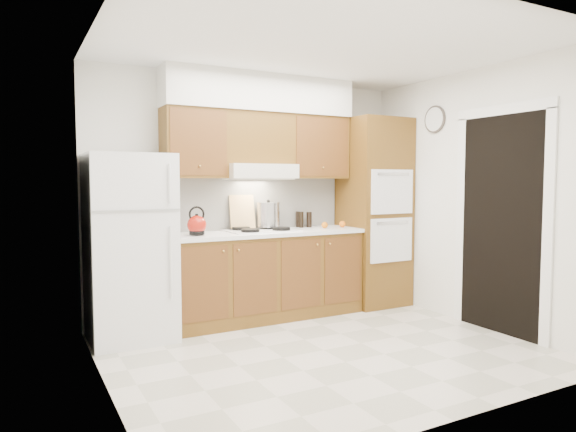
# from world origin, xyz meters

# --- Properties ---
(floor) EXTENTS (3.60, 3.60, 0.00)m
(floor) POSITION_xyz_m (0.00, 0.00, 0.00)
(floor) COLOR beige
(floor) RESTS_ON ground
(ceiling) EXTENTS (3.60, 3.60, 0.00)m
(ceiling) POSITION_xyz_m (0.00, 0.00, 2.60)
(ceiling) COLOR white
(ceiling) RESTS_ON wall_back
(wall_back) EXTENTS (3.60, 0.02, 2.60)m
(wall_back) POSITION_xyz_m (0.00, 1.50, 1.30)
(wall_back) COLOR white
(wall_back) RESTS_ON floor
(wall_left) EXTENTS (0.02, 3.00, 2.60)m
(wall_left) POSITION_xyz_m (-1.80, 0.00, 1.30)
(wall_left) COLOR white
(wall_left) RESTS_ON floor
(wall_right) EXTENTS (0.02, 3.00, 2.60)m
(wall_right) POSITION_xyz_m (1.80, 0.00, 1.30)
(wall_right) COLOR white
(wall_right) RESTS_ON floor
(fridge) EXTENTS (0.75, 0.72, 1.72)m
(fridge) POSITION_xyz_m (-1.41, 1.14, 0.86)
(fridge) COLOR white
(fridge) RESTS_ON floor
(base_cabinets) EXTENTS (2.11, 0.60, 0.90)m
(base_cabinets) POSITION_xyz_m (0.02, 1.20, 0.45)
(base_cabinets) COLOR brown
(base_cabinets) RESTS_ON floor
(countertop) EXTENTS (2.13, 0.62, 0.04)m
(countertop) POSITION_xyz_m (0.03, 1.19, 0.92)
(countertop) COLOR white
(countertop) RESTS_ON base_cabinets
(backsplash) EXTENTS (2.11, 0.03, 0.56)m
(backsplash) POSITION_xyz_m (0.02, 1.49, 1.22)
(backsplash) COLOR white
(backsplash) RESTS_ON countertop
(oven_cabinet) EXTENTS (0.70, 0.65, 2.20)m
(oven_cabinet) POSITION_xyz_m (1.44, 1.18, 1.10)
(oven_cabinet) COLOR brown
(oven_cabinet) RESTS_ON floor
(upper_cab_left) EXTENTS (0.63, 0.33, 0.70)m
(upper_cab_left) POSITION_xyz_m (-0.71, 1.33, 1.85)
(upper_cab_left) COLOR brown
(upper_cab_left) RESTS_ON wall_back
(upper_cab_right) EXTENTS (0.73, 0.33, 0.70)m
(upper_cab_right) POSITION_xyz_m (0.72, 1.33, 1.85)
(upper_cab_right) COLOR brown
(upper_cab_right) RESTS_ON wall_back
(range_hood) EXTENTS (0.75, 0.45, 0.15)m
(range_hood) POSITION_xyz_m (-0.02, 1.27, 1.57)
(range_hood) COLOR silver
(range_hood) RESTS_ON wall_back
(upper_cab_over_hood) EXTENTS (0.75, 0.33, 0.55)m
(upper_cab_over_hood) POSITION_xyz_m (-0.02, 1.33, 1.92)
(upper_cab_over_hood) COLOR brown
(upper_cab_over_hood) RESTS_ON range_hood
(soffit) EXTENTS (2.13, 0.36, 0.40)m
(soffit) POSITION_xyz_m (0.03, 1.32, 2.40)
(soffit) COLOR silver
(soffit) RESTS_ON wall_back
(cooktop) EXTENTS (0.74, 0.50, 0.01)m
(cooktop) POSITION_xyz_m (-0.02, 1.21, 0.95)
(cooktop) COLOR white
(cooktop) RESTS_ON countertop
(doorway) EXTENTS (0.02, 0.90, 2.10)m
(doorway) POSITION_xyz_m (1.79, -0.35, 1.05)
(doorway) COLOR black
(doorway) RESTS_ON floor
(wall_clock) EXTENTS (0.02, 0.30, 0.30)m
(wall_clock) POSITION_xyz_m (1.79, 0.55, 2.15)
(wall_clock) COLOR #3F3833
(wall_clock) RESTS_ON wall_right
(kettle) EXTENTS (0.23, 0.23, 0.19)m
(kettle) POSITION_xyz_m (-0.77, 1.11, 1.04)
(kettle) COLOR #9C160B
(kettle) RESTS_ON countertop
(cutting_board) EXTENTS (0.28, 0.12, 0.36)m
(cutting_board) POSITION_xyz_m (-0.16, 1.41, 1.14)
(cutting_board) COLOR tan
(cutting_board) RESTS_ON countertop
(stock_pot) EXTENTS (0.30, 0.30, 0.26)m
(stock_pot) POSITION_xyz_m (0.12, 1.33, 1.10)
(stock_pot) COLOR #B4B5B9
(stock_pot) RESTS_ON cooktop
(condiment_a) EXTENTS (0.06, 0.06, 0.18)m
(condiment_a) POSITION_xyz_m (0.54, 1.42, 1.03)
(condiment_a) COLOR black
(condiment_a) RESTS_ON countertop
(condiment_b) EXTENTS (0.07, 0.07, 0.18)m
(condiment_b) POSITION_xyz_m (0.55, 1.36, 1.03)
(condiment_b) COLOR black
(condiment_b) RESTS_ON countertop
(condiment_c) EXTENTS (0.07, 0.07, 0.18)m
(condiment_c) POSITION_xyz_m (0.65, 1.35, 1.03)
(condiment_c) COLOR black
(condiment_c) RESTS_ON countertop
(orange_near) EXTENTS (0.09, 0.09, 0.07)m
(orange_near) POSITION_xyz_m (0.98, 1.16, 0.98)
(orange_near) COLOR orange
(orange_near) RESTS_ON countertop
(orange_far) EXTENTS (0.09, 0.09, 0.07)m
(orange_far) POSITION_xyz_m (0.74, 1.15, 0.98)
(orange_far) COLOR orange
(orange_far) RESTS_ON countertop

